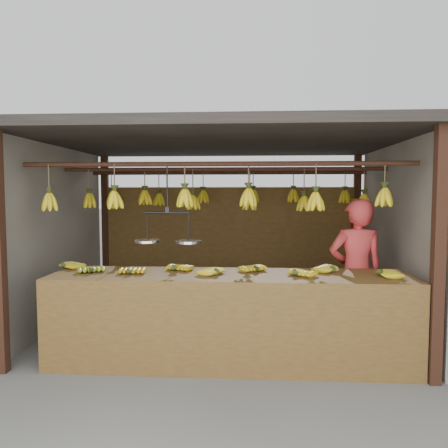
{
  "coord_description": "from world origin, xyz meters",
  "views": [
    {
      "loc": [
        0.36,
        -5.41,
        1.71
      ],
      "look_at": [
        0.0,
        0.3,
        1.3
      ],
      "focal_mm": 35.0,
      "sensor_mm": 36.0,
      "label": 1
    }
  ],
  "objects": [
    {
      "name": "ground",
      "position": [
        0.0,
        0.0,
        0.0
      ],
      "size": [
        80.0,
        80.0,
        0.0
      ],
      "primitive_type": "plane",
      "color": "#5B5B57"
    },
    {
      "name": "stall",
      "position": [
        0.0,
        0.33,
        1.97
      ],
      "size": [
        4.3,
        3.3,
        2.4
      ],
      "color": "black",
      "rests_on": "ground"
    },
    {
      "name": "counter",
      "position": [
        0.14,
        -1.23,
        0.71
      ],
      "size": [
        3.7,
        0.81,
        0.96
      ],
      "color": "brown",
      "rests_on": "ground"
    },
    {
      "name": "hanging_bananas",
      "position": [
        -0.0,
        -0.01,
        1.63
      ],
      "size": [
        3.61,
        2.24,
        0.37
      ],
      "color": "gold",
      "rests_on": "ground"
    },
    {
      "name": "balance_scale",
      "position": [
        -0.5,
        -1.0,
        1.25
      ],
      "size": [
        0.69,
        0.29,
        0.81
      ],
      "color": "black",
      "rests_on": "ground"
    },
    {
      "name": "vendor",
      "position": [
        1.51,
        -0.59,
        0.82
      ],
      "size": [
        0.63,
        0.44,
        1.65
      ],
      "primitive_type": "imported",
      "rotation": [
        0.0,
        0.0,
        3.23
      ],
      "color": "#BF3333",
      "rests_on": "ground"
    },
    {
      "name": "bag_bundles",
      "position": [
        1.94,
        1.35,
        1.01
      ],
      "size": [
        0.08,
        0.26,
        1.27
      ],
      "color": "yellow",
      "rests_on": "ground"
    }
  ]
}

